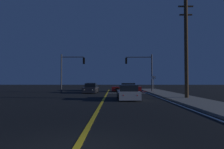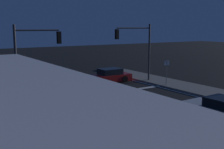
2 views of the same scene
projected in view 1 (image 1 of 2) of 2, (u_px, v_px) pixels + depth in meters
name	position (u px, v px, depth m)	size (l,w,h in m)	color
sidewalk_right	(191.00, 100.00, 17.03)	(3.20, 44.88, 0.15)	slate
lane_line_center	(103.00, 101.00, 17.10)	(0.20, 42.39, 0.01)	gold
lane_line_edge_right	(169.00, 101.00, 17.04)	(0.16, 42.39, 0.01)	white
stop_bar	(128.00, 93.00, 28.03)	(5.80, 0.50, 0.01)	white
car_side_waiting_charcoal	(91.00, 89.00, 28.69)	(1.96, 4.37, 1.34)	#2D2D33
car_lead_oncoming_silver	(128.00, 93.00, 18.75)	(2.00, 4.56, 1.34)	#B2B5BA
car_mid_block_navy	(91.00, 87.00, 35.05)	(1.85, 4.57, 1.34)	navy
car_distant_tail_red	(127.00, 88.00, 32.11)	(4.65, 1.99, 1.34)	maroon
traffic_signal_near_right	(142.00, 67.00, 30.42)	(4.06, 0.28, 5.65)	#38383D
traffic_signal_far_left	(70.00, 67.00, 29.13)	(3.46, 0.28, 5.51)	#38383D
utility_pole_right	(186.00, 48.00, 19.00)	(1.40, 0.34, 9.31)	#42301E
street_sign_corner	(154.00, 81.00, 27.54)	(0.56, 0.12, 2.40)	slate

